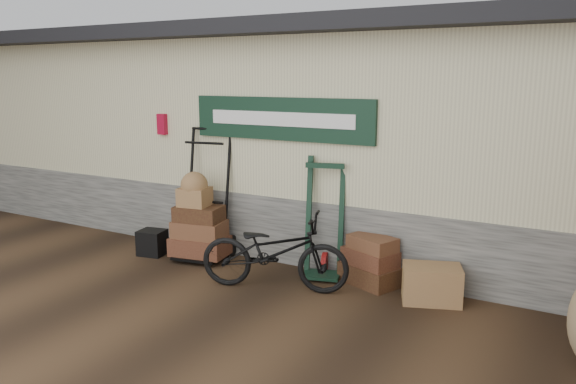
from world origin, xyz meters
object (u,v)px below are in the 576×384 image
(green_barrow, at_px, (324,218))
(suitcase_stack, at_px, (370,259))
(black_trunk, at_px, (152,242))
(bicycle, at_px, (274,247))
(wicker_hamper, at_px, (432,284))
(porter_trolley, at_px, (206,192))

(green_barrow, xyz_separation_m, suitcase_stack, (0.62, 0.00, -0.45))
(black_trunk, xyz_separation_m, bicycle, (2.18, -0.28, 0.34))
(black_trunk, distance_m, bicycle, 2.22)
(suitcase_stack, relative_size, wicker_hamper, 1.09)
(green_barrow, bearing_deg, porter_trolley, 168.40)
(wicker_hamper, xyz_separation_m, bicycle, (-1.73, -0.54, 0.31))
(porter_trolley, distance_m, bicycle, 1.64)
(suitcase_stack, bearing_deg, bicycle, -141.86)
(porter_trolley, height_order, suitcase_stack, porter_trolley)
(porter_trolley, height_order, wicker_hamper, porter_trolley)
(green_barrow, height_order, wicker_hamper, green_barrow)
(wicker_hamper, distance_m, black_trunk, 3.92)
(green_barrow, height_order, suitcase_stack, green_barrow)
(wicker_hamper, height_order, bicycle, bicycle)
(porter_trolley, relative_size, wicker_hamper, 2.87)
(black_trunk, bearing_deg, bicycle, -7.27)
(suitcase_stack, bearing_deg, black_trunk, -171.82)
(wicker_hamper, bearing_deg, suitcase_stack, 167.13)
(porter_trolley, relative_size, suitcase_stack, 2.63)
(bicycle, bearing_deg, black_trunk, 65.81)
(suitcase_stack, xyz_separation_m, bicycle, (-0.92, -0.72, 0.21))
(porter_trolley, xyz_separation_m, wicker_hamper, (3.20, -0.08, -0.71))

